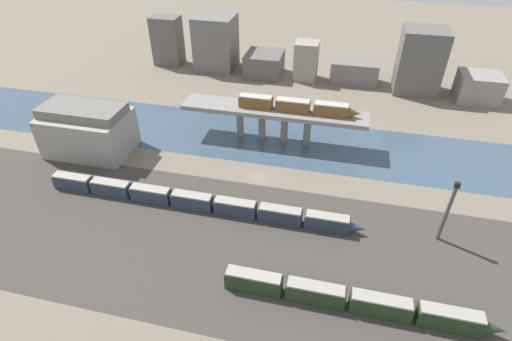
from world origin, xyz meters
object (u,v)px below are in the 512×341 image
object	(u,v)px
signal_tower	(447,212)
train_yard_mid	(197,202)
train_on_bridge	(297,106)
warehouse_building	(88,130)
train_yard_near	(353,301)

from	to	relation	value
signal_tower	train_yard_mid	bearing A→B (deg)	-177.32
train_on_bridge	warehouse_building	world-z (taller)	warehouse_building
train_yard_near	train_on_bridge	bearing A→B (deg)	109.21
train_yard_near	warehouse_building	bearing A→B (deg)	154.06
train_on_bridge	train_yard_mid	bearing A→B (deg)	-117.93
warehouse_building	signal_tower	xyz separation A→B (m)	(90.73, -14.20, 1.14)
train_yard_near	train_yard_mid	world-z (taller)	train_yard_near
signal_tower	train_on_bridge	bearing A→B (deg)	138.68
train_on_bridge	warehouse_building	xyz separation A→B (m)	(-55.19, -17.06, -5.27)
train_on_bridge	signal_tower	size ratio (longest dim) A/B	2.22
train_on_bridge	train_yard_mid	size ratio (longest dim) A/B	0.45
train_yard_near	signal_tower	distance (m)	28.14
train_on_bridge	signal_tower	world-z (taller)	signal_tower
train_on_bridge	warehouse_building	distance (m)	58.00
warehouse_building	signal_tower	size ratio (longest dim) A/B	1.48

